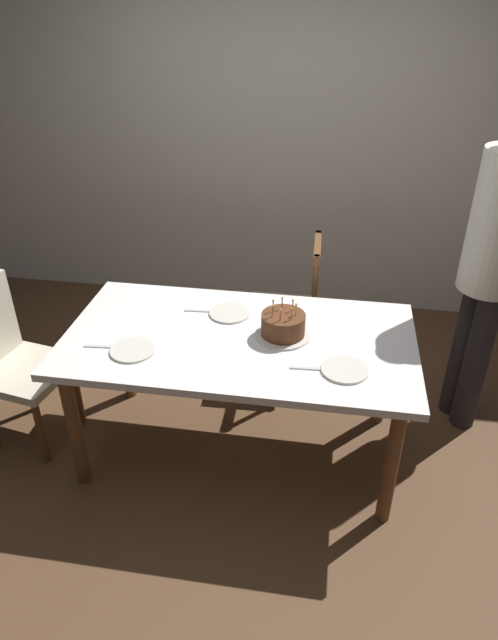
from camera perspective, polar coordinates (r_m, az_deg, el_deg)
The scene contains 13 objects.
ground at distance 3.28m, azimuth -0.88°, elevation -12.85°, with size 6.40×6.40×0.00m, color brown.
back_wall at distance 4.31m, azimuth 3.41°, elevation 17.92°, with size 6.40×0.10×2.60m, color silver.
dining_table at distance 2.86m, azimuth -0.99°, elevation -3.12°, with size 1.76×0.94×0.76m.
birthday_cake at distance 2.79m, azimuth 3.49°, elevation -0.58°, with size 0.28×0.28×0.19m.
plate_near_celebrant at distance 2.75m, azimuth -11.75°, elevation -3.00°, with size 0.22×0.22×0.01m, color silver.
plate_far_side at distance 3.00m, azimuth -1.97°, elevation 0.73°, with size 0.22×0.22×0.01m, color silver.
plate_near_guest at distance 2.60m, azimuth 9.72°, elevation -5.00°, with size 0.22×0.22×0.01m, color silver.
fork_near_celebrant at distance 2.82m, azimuth -14.75°, elevation -2.65°, with size 0.18×0.02×0.01m, color silver.
fork_far_side at distance 3.03m, azimuth -4.93°, elevation 0.93°, with size 0.18×0.02×0.01m, color silver.
fork_near_guest at distance 2.59m, azimuth 6.18°, elevation -4.94°, with size 0.18×0.02×0.01m, color silver.
chair_spindle_back at distance 3.62m, azimuth 3.86°, elevation 0.81°, with size 0.45×0.45×0.95m.
chair_upholstered at distance 3.33m, azimuth -23.21°, elevation -3.38°, with size 0.51×0.51×0.95m.
person_guest at distance 3.18m, azimuth 23.64°, elevation 5.63°, with size 0.32×0.32×1.82m.
Camera 1 is at (0.42, -2.33, 2.28)m, focal length 31.41 mm.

